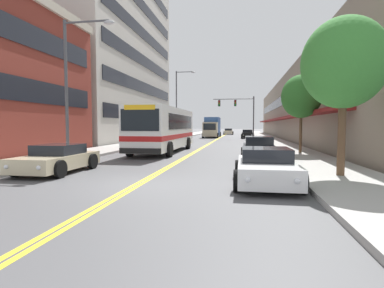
# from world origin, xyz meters

# --- Properties ---
(ground_plane) EXTENTS (240.00, 240.00, 0.00)m
(ground_plane) POSITION_xyz_m (0.00, 37.00, 0.00)
(ground_plane) COLOR #4C4C4F
(sidewalk_left) EXTENTS (3.38, 106.00, 0.17)m
(sidewalk_left) POSITION_xyz_m (-7.19, 37.00, 0.08)
(sidewalk_left) COLOR #9E9B96
(sidewalk_left) RESTS_ON ground_plane
(sidewalk_right) EXTENTS (3.38, 106.00, 0.17)m
(sidewalk_right) POSITION_xyz_m (7.19, 37.00, 0.08)
(sidewalk_right) COLOR #9E9B96
(sidewalk_right) RESTS_ON ground_plane
(centre_line) EXTENTS (0.34, 106.00, 0.01)m
(centre_line) POSITION_xyz_m (0.00, 37.00, 0.00)
(centre_line) COLOR yellow
(centre_line) RESTS_ON ground_plane
(office_tower_left) EXTENTS (12.08, 26.79, 24.15)m
(office_tower_left) POSITION_xyz_m (-15.12, 28.47, 12.07)
(office_tower_left) COLOR #BCB7AD
(office_tower_left) RESTS_ON ground_plane
(storefront_row_right) EXTENTS (9.10, 68.00, 8.89)m
(storefront_row_right) POSITION_xyz_m (13.11, 37.00, 4.44)
(storefront_row_right) COLOR gray
(storefront_row_right) RESTS_ON ground_plane
(city_bus) EXTENTS (2.93, 11.05, 3.26)m
(city_bus) POSITION_xyz_m (-2.34, 12.46, 1.84)
(city_bus) COLOR silver
(city_bus) RESTS_ON ground_plane
(car_slate_blue_parked_left_near) EXTENTS (1.99, 4.85, 1.30)m
(car_slate_blue_parked_left_near) POSITION_xyz_m (-4.27, 26.80, 0.63)
(car_slate_blue_parked_left_near) COLOR #475675
(car_slate_blue_parked_left_near) RESTS_ON ground_plane
(car_beige_parked_left_mid) EXTENTS (2.13, 4.22, 1.20)m
(car_beige_parked_left_mid) POSITION_xyz_m (-4.32, 1.91, 0.58)
(car_beige_parked_left_mid) COLOR #BCAD89
(car_beige_parked_left_mid) RESTS_ON ground_plane
(car_white_parked_right_foreground) EXTENTS (2.13, 4.26, 1.24)m
(car_white_parked_right_foreground) POSITION_xyz_m (4.32, 0.66, 0.59)
(car_white_parked_right_foreground) COLOR white
(car_white_parked_right_foreground) RESTS_ON ground_plane
(car_charcoal_parked_right_mid) EXTENTS (1.97, 4.79, 1.39)m
(car_charcoal_parked_right_mid) POSITION_xyz_m (4.44, 7.37, 0.65)
(car_charcoal_parked_right_mid) COLOR #232328
(car_charcoal_parked_right_mid) RESTS_ON ground_plane
(car_black_parked_right_far) EXTENTS (1.98, 4.40, 1.36)m
(car_black_parked_right_far) POSITION_xyz_m (4.39, 37.54, 0.64)
(car_black_parked_right_far) COLOR black
(car_black_parked_right_far) RESTS_ON ground_plane
(car_champagne_moving_lead) EXTENTS (2.08, 4.65, 1.32)m
(car_champagne_moving_lead) POSITION_xyz_m (0.67, 56.26, 0.63)
(car_champagne_moving_lead) COLOR beige
(car_champagne_moving_lead) RESTS_ON ground_plane
(box_truck) EXTENTS (2.62, 7.63, 3.36)m
(box_truck) POSITION_xyz_m (-1.43, 40.71, 1.69)
(box_truck) COLOR beige
(box_truck) RESTS_ON ground_plane
(traffic_signal_mast) EXTENTS (6.01, 0.38, 6.24)m
(traffic_signal_mast) POSITION_xyz_m (3.14, 35.05, 4.45)
(traffic_signal_mast) COLOR #47474C
(traffic_signal_mast) RESTS_ON ground_plane
(street_lamp_left_near) EXTENTS (2.71, 0.28, 7.27)m
(street_lamp_left_near) POSITION_xyz_m (-4.88, 4.28, 4.42)
(street_lamp_left_near) COLOR #47474C
(street_lamp_left_near) RESTS_ON ground_plane
(street_lamp_left_far) EXTENTS (2.70, 0.28, 9.34)m
(street_lamp_left_far) POSITION_xyz_m (-4.96, 30.27, 5.50)
(street_lamp_left_far) COLOR #47474C
(street_lamp_left_far) RESTS_ON ground_plane
(street_tree_right_near) EXTENTS (3.00, 3.00, 5.76)m
(street_tree_right_near) POSITION_xyz_m (7.12, 2.01, 4.26)
(street_tree_right_near) COLOR brown
(street_tree_right_near) RESTS_ON sidewalk_right
(street_tree_right_mid) EXTENTS (2.62, 2.62, 5.22)m
(street_tree_right_mid) POSITION_xyz_m (7.40, 11.30, 3.94)
(street_tree_right_mid) COLOR brown
(street_tree_right_mid) RESTS_ON sidewalk_right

